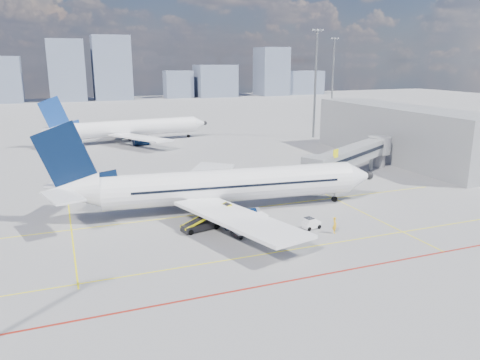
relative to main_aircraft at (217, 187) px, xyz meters
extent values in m
plane|color=gray|center=(2.66, -8.31, -3.22)|extent=(420.00, 420.00, 0.00)
cube|color=yellow|center=(2.66, -0.31, -3.21)|extent=(60.00, 0.18, 0.01)
cube|color=yellow|center=(2.66, -14.31, -3.21)|extent=(80.00, 0.15, 0.01)
cube|color=yellow|center=(16.66, -6.31, -3.21)|extent=(0.15, 28.00, 0.01)
cube|color=yellow|center=(-17.34, -0.31, -3.21)|extent=(0.15, 30.00, 0.01)
cube|color=maroon|center=(2.66, -20.31, -3.21)|extent=(90.00, 0.25, 0.01)
cube|color=gray|center=(24.91, 7.84, 0.68)|extent=(20.84, 13.93, 2.60)
cube|color=black|center=(24.91, 7.84, 0.88)|extent=(20.52, 13.82, 0.55)
cube|color=gray|center=(15.36, 2.19, 0.68)|extent=(4.49, 4.56, 3.00)
cube|color=black|center=(19.66, 4.49, -2.87)|extent=(2.20, 1.00, 0.70)
cylinder|color=slate|center=(19.66, 4.49, -1.52)|extent=(0.56, 0.56, 2.70)
cylinder|color=slate|center=(31.66, 11.69, -1.27)|extent=(0.60, 0.60, 3.90)
cylinder|color=gray|center=(34.66, 13.69, 0.68)|extent=(4.00, 4.00, 3.00)
cylinder|color=gray|center=(34.66, 13.69, -1.27)|extent=(2.40, 2.40, 3.90)
cube|color=yellow|center=(18.16, 1.99, 2.48)|extent=(1.26, 0.82, 1.20)
cube|color=gray|center=(42.66, 17.69, 1.78)|extent=(10.00, 42.00, 10.00)
cube|color=black|center=(37.86, 17.69, 1.78)|extent=(0.25, 40.00, 4.50)
cylinder|color=slate|center=(40.66, 46.69, 9.28)|extent=(0.56, 0.56, 25.00)
cube|color=slate|center=(40.66, 46.69, 21.98)|extent=(3.20, 0.40, 0.50)
cube|color=#ADAFB4|center=(39.46, 46.44, 21.98)|extent=(0.60, 0.15, 0.35)
cube|color=#ADAFB4|center=(40.66, 46.44, 21.98)|extent=(0.60, 0.15, 0.35)
cube|color=#ADAFB4|center=(41.86, 46.44, 21.98)|extent=(0.60, 0.15, 0.35)
cylinder|color=slate|center=(67.66, 81.69, 9.28)|extent=(0.56, 0.56, 25.00)
cube|color=slate|center=(67.66, 81.69, 21.98)|extent=(3.20, 0.40, 0.50)
cube|color=#ADAFB4|center=(66.46, 81.44, 21.98)|extent=(0.60, 0.15, 0.35)
cube|color=#ADAFB4|center=(67.66, 81.44, 21.98)|extent=(0.60, 0.15, 0.35)
cube|color=#ADAFB4|center=(68.86, 81.44, 21.98)|extent=(0.60, 0.15, 0.35)
cube|color=slate|center=(-36.55, 181.69, 6.90)|extent=(11.77, 12.84, 20.23)
cube|color=slate|center=(-11.61, 181.69, 10.68)|extent=(15.86, 14.44, 27.79)
cube|color=slate|center=(8.77, 181.69, 11.68)|extent=(17.35, 12.95, 29.79)
cube|color=slate|center=(40.82, 181.69, 3.47)|extent=(13.79, 8.89, 13.37)
cube|color=slate|center=(60.47, 181.69, 4.84)|extent=(20.02, 14.94, 16.11)
cube|color=slate|center=(92.39, 181.69, 9.35)|extent=(14.95, 15.95, 25.13)
cube|color=slate|center=(112.24, 181.69, 3.16)|extent=(21.57, 9.80, 12.75)
cylinder|color=white|center=(1.81, -0.21, 0.08)|extent=(31.63, 7.62, 4.08)
cone|color=white|center=(19.27, -2.20, 0.08)|extent=(4.20, 4.48, 4.08)
sphere|color=black|center=(20.72, -2.37, 0.08)|extent=(1.27, 1.27, 1.15)
cone|color=white|center=(-17.10, 1.96, 0.66)|extent=(7.11, 4.81, 4.08)
cube|color=black|center=(17.92, -2.05, 0.66)|extent=(1.74, 1.74, 0.47)
cube|color=white|center=(1.32, 9.32, -1.04)|extent=(13.46, 17.63, 0.60)
cube|color=white|center=(-0.81, -9.38, -1.04)|extent=(10.38, 18.09, 0.60)
cylinder|color=#061532|center=(1.98, 5.88, -2.35)|extent=(4.01, 2.82, 2.41)
cylinder|color=#061532|center=(0.60, -6.17, -2.35)|extent=(4.01, 2.82, 2.41)
cylinder|color=#ADAFB4|center=(3.96, 5.65, -2.35)|extent=(0.64, 2.49, 2.47)
cylinder|color=#ADAFB4|center=(2.58, -6.40, -2.35)|extent=(0.64, 2.49, 2.47)
cube|color=#061532|center=(-17.10, 1.96, 4.27)|extent=(7.16, 1.15, 8.92)
cube|color=#061532|center=(-14.60, 1.67, 1.76)|extent=(5.90, 0.98, 2.25)
cube|color=white|center=(-17.13, 5.33, 1.02)|extent=(5.55, 6.64, 0.23)
cube|color=white|center=(-17.89, -1.32, 1.02)|extent=(4.59, 6.48, 0.23)
cylinder|color=slate|center=(15.84, -1.81, -2.32)|extent=(0.31, 0.31, 1.80)
cylinder|color=black|center=(15.84, -1.81, -2.84)|extent=(0.79, 0.36, 0.76)
cylinder|color=slate|center=(1.08, 2.61, -2.42)|extent=(0.35, 0.35, 1.60)
cylinder|color=black|center=(1.08, 2.61, -2.72)|extent=(1.07, 0.76, 1.00)
cylinder|color=slate|center=(0.47, -2.79, -2.42)|extent=(0.35, 0.35, 1.60)
cylinder|color=black|center=(0.47, -2.79, -2.72)|extent=(1.07, 0.76, 1.00)
cube|color=black|center=(2.56, 1.74, 0.40)|extent=(25.57, 3.02, 0.27)
cube|color=black|center=(2.10, -2.27, 0.40)|extent=(25.57, 3.02, 0.27)
cylinder|color=white|center=(-0.87, 56.02, 0.08)|extent=(28.75, 6.69, 3.71)
cone|color=white|center=(15.01, 57.70, 0.08)|extent=(3.79, 4.05, 3.71)
sphere|color=black|center=(16.33, 57.84, 0.08)|extent=(1.15, 1.15, 1.05)
cone|color=white|center=(-18.08, 54.20, 0.61)|extent=(6.44, 4.33, 3.71)
cube|color=black|center=(13.78, 57.57, 0.61)|extent=(1.57, 1.57, 0.43)
cube|color=white|center=(-3.19, 64.38, -0.94)|extent=(9.55, 16.45, 0.55)
cube|color=white|center=(-1.39, 47.37, -0.94)|extent=(12.14, 16.06, 0.55)
cylinder|color=#061532|center=(-1.92, 61.46, -2.13)|extent=(3.63, 2.53, 2.19)
cylinder|color=#061532|center=(-0.76, 50.49, -2.13)|extent=(3.63, 2.53, 2.19)
cylinder|color=#ADAFB4|center=(-0.13, 61.65, -2.13)|extent=(0.57, 2.27, 2.24)
cylinder|color=#ADAFB4|center=(1.03, 50.68, -2.13)|extent=(0.57, 2.27, 2.24)
cube|color=navy|center=(-18.08, 54.20, 3.88)|extent=(6.51, 0.99, 8.11)
cube|color=navy|center=(-15.81, 54.44, 1.60)|extent=(5.36, 0.85, 2.05)
cube|color=white|center=(-18.77, 57.19, 0.94)|extent=(4.21, 5.90, 0.21)
cube|color=white|center=(-18.13, 51.14, 0.94)|extent=(5.02, 6.04, 0.21)
cylinder|color=black|center=(-2.08, 58.38, -2.72)|extent=(1.06, 0.75, 1.00)
cylinder|color=black|center=(-1.56, 53.47, -2.72)|extent=(1.06, 0.75, 1.00)
cylinder|color=black|center=(11.89, 57.37, -2.84)|extent=(0.79, 0.36, 0.76)
cube|color=white|center=(7.80, -9.72, -2.74)|extent=(2.06, 1.33, 0.70)
cube|color=white|center=(7.45, -9.77, -2.21)|extent=(1.02, 1.13, 0.52)
cube|color=black|center=(7.45, -9.77, -2.04)|extent=(0.92, 1.07, 0.31)
cylinder|color=black|center=(7.18, -10.30, -2.97)|extent=(0.51, 0.26, 0.49)
cylinder|color=black|center=(7.03, -9.35, -2.97)|extent=(0.51, 0.26, 0.49)
cylinder|color=black|center=(8.56, -10.09, -2.97)|extent=(0.51, 0.26, 0.49)
cylinder|color=black|center=(8.42, -9.14, -2.97)|extent=(0.51, 0.26, 0.49)
cube|color=black|center=(0.66, -9.01, -2.86)|extent=(4.12, 2.14, 0.20)
cube|color=white|center=(-0.32, -9.10, -1.89)|extent=(1.86, 1.81, 1.71)
cube|color=white|center=(1.65, -8.91, -1.89)|extent=(1.86, 1.81, 1.71)
cylinder|color=black|center=(-0.80, -9.92, -3.04)|extent=(0.37, 0.19, 0.35)
cylinder|color=black|center=(-0.95, -8.38, -3.04)|extent=(0.37, 0.19, 0.35)
cylinder|color=black|center=(2.28, -9.63, -3.04)|extent=(0.37, 0.19, 0.35)
cylinder|color=black|center=(2.13, -8.09, -3.04)|extent=(0.37, 0.19, 0.35)
cube|color=black|center=(-3.93, -5.62, -2.76)|extent=(4.50, 2.47, 0.71)
cube|color=black|center=(-3.14, -5.43, -1.69)|extent=(6.16, 2.40, 1.87)
cube|color=yellow|center=(-3.27, -4.88, -1.69)|extent=(5.97, 1.50, 1.95)
cube|color=yellow|center=(-3.01, -5.97, -1.69)|extent=(5.97, 1.50, 1.95)
cylinder|color=black|center=(-5.35, -6.68, -2.91)|extent=(0.65, 0.38, 0.61)
cylinder|color=black|center=(-5.68, -5.30, -2.91)|extent=(0.65, 0.38, 0.61)
cylinder|color=black|center=(-2.19, -5.93, -2.91)|extent=(0.65, 0.38, 0.61)
cylinder|color=black|center=(-2.52, -4.55, -2.91)|extent=(0.65, 0.38, 0.61)
imported|color=yellow|center=(9.45, -11.83, -2.30)|extent=(0.58, 0.75, 1.83)
camera|label=1|loc=(-17.73, -52.87, 15.10)|focal=35.00mm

